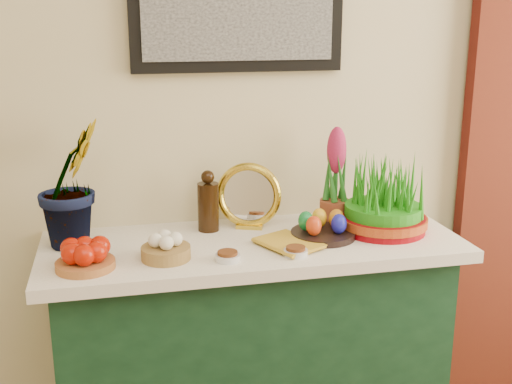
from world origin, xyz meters
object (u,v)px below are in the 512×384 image
hyacinth_green (70,163)px  mirror (249,196)px  wheatgrass_sabzeh (384,200)px  sideboard (253,362)px  book (271,248)px

hyacinth_green → mirror: (0.59, 0.05, -0.16)m
mirror → wheatgrass_sabzeh: bearing=-17.9°
sideboard → hyacinth_green: hyacinth_green is taller
book → wheatgrass_sabzeh: 0.46m
sideboard → book: book is taller
hyacinth_green → sideboard: bearing=-53.3°
hyacinth_green → wheatgrass_sabzeh: 1.06m
sideboard → wheatgrass_sabzeh: bearing=-1.2°
book → wheatgrass_sabzeh: (0.43, 0.12, 0.10)m
hyacinth_green → wheatgrass_sabzeh: bearing=-50.0°
sideboard → wheatgrass_sabzeh: size_ratio=4.20×
wheatgrass_sabzeh → book: bearing=-164.7°
mirror → sideboard: bearing=-96.7°
mirror → book: bearing=-86.8°
hyacinth_green → mirror: bearing=-40.0°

